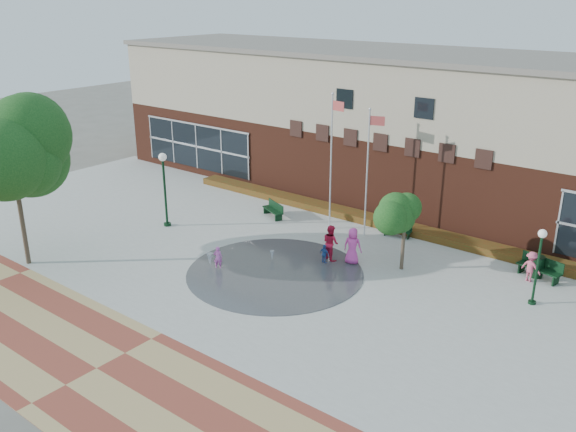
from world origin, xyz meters
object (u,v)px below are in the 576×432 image
Objects in this scene: trash_can at (537,267)px; child_splash at (218,258)px; tree_big_left at (10,147)px; bench_left at (273,213)px; flagpole_right at (368,166)px; flagpole_left at (332,155)px.

trash_can is 0.91× the size of child_splash.
bench_left is at bearing 67.04° from tree_big_left.
child_splash is at bearing -145.44° from trash_can.
bench_left is (-5.81, -0.89, -3.63)m from flagpole_right.
bench_left is 14.68m from tree_big_left.
flagpole_left is 11.74m from trash_can.
flagpole_left is 7.26× the size of trash_can.
child_splash is (-3.33, -8.06, -3.34)m from flagpole_right.
bench_left is (-3.73, -0.52, -3.96)m from flagpole_left.
flagpole_left is at bearing 55.29° from tree_big_left.
flagpole_right reaches higher than bench_left.
trash_can is (11.11, 0.82, -3.72)m from flagpole_left.
trash_can is 25.01m from tree_big_left.
flagpole_right is 6.08× the size of child_splash.
flagpole_right is 9.65m from trash_can.
child_splash reaches higher than bench_left.
tree_big_left reaches higher than bench_left.
trash_can reaches higher than bench_left.
child_splash is (7.77, 5.33, -5.29)m from tree_big_left.
flagpole_right is 17.51m from tree_big_left.
flagpole_left reaches higher than trash_can.
child_splash is at bearing 34.47° from tree_big_left.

